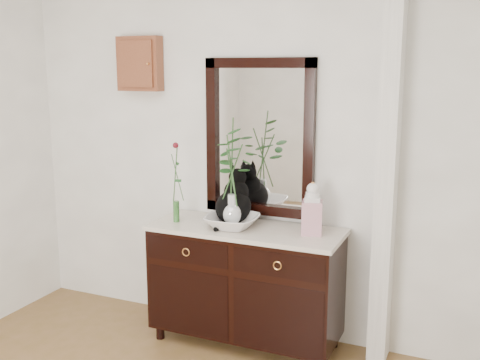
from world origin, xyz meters
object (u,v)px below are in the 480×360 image
at_px(sideboard, 246,279).
at_px(cat, 233,196).
at_px(ginger_jar, 312,208).
at_px(lotus_bowl, 232,222).

xyz_separation_m(sideboard, cat, (-0.13, 0.07, 0.57)).
relative_size(sideboard, ginger_jar, 3.77).
relative_size(cat, lotus_bowl, 1.08).
bearing_deg(sideboard, cat, 149.60).
relative_size(sideboard, cat, 3.43).
xyz_separation_m(sideboard, lotus_bowl, (-0.08, -0.04, 0.42)).
relative_size(cat, ginger_jar, 1.10).
bearing_deg(lotus_bowl, cat, 110.04).
xyz_separation_m(cat, ginger_jar, (0.58, -0.04, -0.02)).
distance_m(sideboard, lotus_bowl, 0.43).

